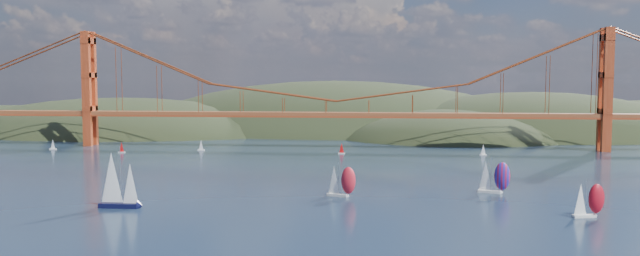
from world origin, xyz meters
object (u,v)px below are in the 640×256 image
(sloop_navy, at_px, (117,181))
(racer_0, at_px, (341,181))
(racer_rwb, at_px, (493,176))
(racer_1, at_px, (588,200))

(sloop_navy, bearing_deg, racer_0, 19.68)
(racer_rwb, bearing_deg, racer_0, -151.08)
(sloop_navy, height_order, racer_rwb, sloop_navy)
(racer_0, relative_size, racer_rwb, 0.93)
(racer_0, bearing_deg, sloop_navy, -141.10)
(racer_0, bearing_deg, racer_rwb, 31.40)
(sloop_navy, height_order, racer_1, sloop_navy)
(sloop_navy, xyz_separation_m, racer_0, (54.96, 20.21, -2.38))
(racer_0, distance_m, racer_rwb, 43.72)
(racer_1, bearing_deg, racer_0, 147.57)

